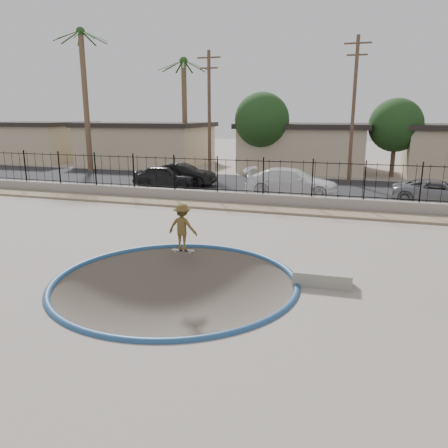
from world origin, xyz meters
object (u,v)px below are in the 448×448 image
concrete_ledge (322,278)px  car_a (166,176)px  skater (183,230)px  skateboard (183,250)px  car_d (438,192)px  car_c (292,182)px  car_b (183,174)px

concrete_ledge → car_a: bearing=128.9°
skater → skateboard: (0.00, -0.00, -0.75)m
skateboard → car_d: car_d is taller
concrete_ledge → car_a: size_ratio=0.38×
car_c → skateboard: bearing=173.1°
skateboard → car_c: (1.88, 11.80, 0.76)m
skater → car_c: bearing=-95.9°
skater → concrete_ledge: size_ratio=1.01×
concrete_ledge → car_d: (4.72, 13.37, 0.46)m
skateboard → concrete_ledge: bearing=-24.3°
car_a → car_c: (8.29, -0.62, 0.07)m
concrete_ledge → car_a: 17.97m
car_b → car_d: bearing=-101.4°
car_a → car_b: bearing=-44.0°
concrete_ledge → skater: bearing=162.1°
car_b → skateboard: bearing=-162.6°
skateboard → car_a: car_a is taller
car_a → car_b: car_b is taller
skateboard → skater: bearing=97.7°
skater → skateboard: 0.75m
car_b → car_a: bearing=136.4°
skateboard → car_b: bearing=106.5°
concrete_ledge → car_b: size_ratio=0.37×
skater → car_d: bearing=-126.0°
skater → concrete_ledge: bearing=165.2°
skater → skateboard: size_ratio=1.94×
concrete_ledge → car_d: size_ratio=0.35×
car_a → car_b: (0.77, 0.98, 0.01)m
car_c → concrete_ledge: bearing=-165.3°
skateboard → car_c: car_c is taller
concrete_ledge → car_a: (-11.27, 13.99, 0.55)m
car_c → car_a: bearing=87.9°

